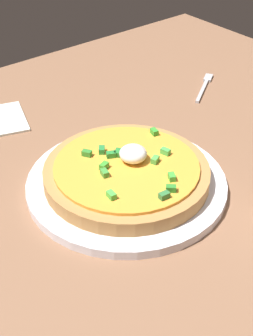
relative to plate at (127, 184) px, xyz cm
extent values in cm
cube|color=brown|center=(6.11, 14.35, -2.16)|extent=(104.70, 84.46, 3.05)
cylinder|color=white|center=(0.00, 0.00, 0.00)|extent=(27.31, 27.31, 1.28)
cylinder|color=#B58045|center=(0.00, 0.00, 1.68)|extent=(22.44, 22.44, 2.08)
cylinder|color=#F49C34|center=(0.00, 0.00, 2.94)|extent=(19.59, 19.59, 0.43)
ellipsoid|color=white|center=(-0.23, 1.31, 4.27)|extent=(3.72, 3.72, 2.23)
cube|color=green|center=(1.33, 5.79, 3.56)|extent=(1.44, 1.09, 0.80)
cube|color=green|center=(0.05, -3.68, 3.56)|extent=(1.43, 1.07, 0.80)
cube|color=green|center=(6.53, 2.49, 3.56)|extent=(1.51, 1.32, 0.80)
cube|color=#317A3A|center=(8.27, -0.79, 3.56)|extent=(0.92, 1.35, 0.80)
cube|color=#258434|center=(-2.74, -0.48, 3.56)|extent=(1.28, 1.50, 0.80)
cube|color=#258339|center=(-4.46, -0.78, 3.56)|extent=(1.50, 1.43, 0.80)
cube|color=#2E862C|center=(7.79, 0.79, 3.56)|extent=(1.46, 1.48, 0.80)
cube|color=green|center=(4.15, -5.73, 3.56)|extent=(1.35, 0.92, 0.80)
cube|color=#257F31|center=(-2.55, 0.54, 3.56)|extent=(1.39, 1.51, 0.80)
cube|color=#31862D|center=(-5.10, -2.85, 3.56)|extent=(1.51, 1.35, 0.80)
cube|color=green|center=(-1.23, -2.79, 3.56)|extent=(1.17, 1.47, 0.80)
cube|color=green|center=(1.93, 3.36, 3.56)|extent=(1.27, 1.50, 0.80)
cube|color=green|center=(-3.43, 7.96, 3.56)|extent=(1.43, 1.08, 0.80)
cube|color=#B7B7BC|center=(-13.15, 28.52, -0.39)|extent=(5.27, 7.80, 0.50)
cube|color=#B7B7BC|center=(-16.29, 33.44, -0.39)|extent=(2.69, 3.11, 0.50)
camera|label=1|loc=(41.35, -33.41, 41.40)|focal=52.59mm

